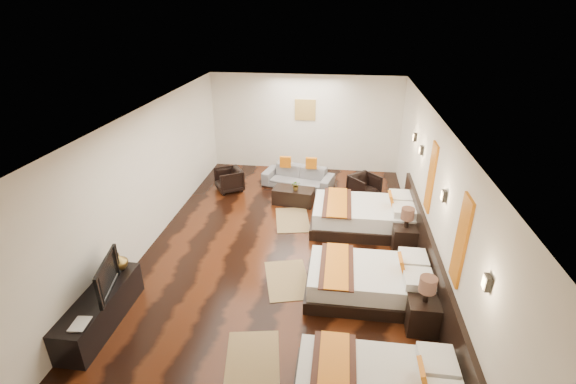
# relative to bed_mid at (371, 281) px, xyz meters

# --- Properties ---
(floor) EXTENTS (5.50, 9.50, 0.01)m
(floor) POSITION_rel_bed_mid_xyz_m (-1.70, 1.03, -0.28)
(floor) COLOR black
(floor) RESTS_ON ground
(ceiling) EXTENTS (5.50, 9.50, 0.01)m
(ceiling) POSITION_rel_bed_mid_xyz_m (-1.70, 1.03, 2.52)
(ceiling) COLOR white
(ceiling) RESTS_ON floor
(back_wall) EXTENTS (5.50, 0.01, 2.80)m
(back_wall) POSITION_rel_bed_mid_xyz_m (-1.70, 5.78, 1.12)
(back_wall) COLOR silver
(back_wall) RESTS_ON floor
(left_wall) EXTENTS (0.01, 9.50, 2.80)m
(left_wall) POSITION_rel_bed_mid_xyz_m (-4.45, 1.03, 1.12)
(left_wall) COLOR silver
(left_wall) RESTS_ON floor
(right_wall) EXTENTS (0.01, 9.50, 2.80)m
(right_wall) POSITION_rel_bed_mid_xyz_m (1.05, 1.03, 1.12)
(right_wall) COLOR silver
(right_wall) RESTS_ON floor
(headboard_panel) EXTENTS (0.08, 6.60, 0.90)m
(headboard_panel) POSITION_rel_bed_mid_xyz_m (1.01, 0.23, 0.17)
(headboard_panel) COLOR black
(headboard_panel) RESTS_ON floor
(bed_mid) EXTENTS (2.15, 1.35, 0.82)m
(bed_mid) POSITION_rel_bed_mid_xyz_m (0.00, 0.00, 0.00)
(bed_mid) COLOR black
(bed_mid) RESTS_ON floor
(bed_far) EXTENTS (2.34, 1.47, 0.89)m
(bed_far) POSITION_rel_bed_mid_xyz_m (0.00, 2.33, 0.02)
(bed_far) COLOR black
(bed_far) RESTS_ON floor
(nightstand_a) EXTENTS (0.48, 0.48, 0.95)m
(nightstand_a) POSITION_rel_bed_mid_xyz_m (0.75, -0.72, 0.05)
(nightstand_a) COLOR black
(nightstand_a) RESTS_ON floor
(nightstand_b) EXTENTS (0.48, 0.48, 0.95)m
(nightstand_b) POSITION_rel_bed_mid_xyz_m (0.75, 1.53, 0.05)
(nightstand_b) COLOR black
(nightstand_b) RESTS_ON floor
(jute_mat_near) EXTENTS (0.95, 1.31, 0.01)m
(jute_mat_near) POSITION_rel_bed_mid_xyz_m (-1.70, -1.73, -0.27)
(jute_mat_near) COLOR olive
(jute_mat_near) RESTS_ON floor
(jute_mat_mid) EXTENTS (1.04, 1.35, 0.01)m
(jute_mat_mid) POSITION_rel_bed_mid_xyz_m (-1.47, 0.21, -0.27)
(jute_mat_mid) COLOR olive
(jute_mat_mid) RESTS_ON floor
(jute_mat_far) EXTENTS (0.96, 1.32, 0.01)m
(jute_mat_far) POSITION_rel_bed_mid_xyz_m (-1.65, 2.47, -0.27)
(jute_mat_far) COLOR olive
(jute_mat_far) RESTS_ON floor
(tv_console) EXTENTS (0.50, 1.80, 0.55)m
(tv_console) POSITION_rel_bed_mid_xyz_m (-4.20, -1.27, -0.01)
(tv_console) COLOR black
(tv_console) RESTS_ON floor
(tv) EXTENTS (0.33, 0.95, 0.55)m
(tv) POSITION_rel_bed_mid_xyz_m (-4.15, -1.14, 0.54)
(tv) COLOR black
(tv) RESTS_ON tv_console
(book) EXTENTS (0.25, 0.32, 0.03)m
(book) POSITION_rel_bed_mid_xyz_m (-4.20, -1.90, 0.28)
(book) COLOR black
(book) RESTS_ON tv_console
(figurine) EXTENTS (0.36, 0.36, 0.30)m
(figurine) POSITION_rel_bed_mid_xyz_m (-4.20, -0.57, 0.42)
(figurine) COLOR brown
(figurine) RESTS_ON tv_console
(sofa) EXTENTS (2.00, 1.15, 0.55)m
(sofa) POSITION_rel_bed_mid_xyz_m (-1.73, 4.39, -0.01)
(sofa) COLOR slate
(sofa) RESTS_ON floor
(armchair_left) EXTENTS (0.91, 0.91, 0.61)m
(armchair_left) POSITION_rel_bed_mid_xyz_m (-3.54, 3.90, 0.02)
(armchair_left) COLOR black
(armchair_left) RESTS_ON floor
(armchair_right) EXTENTS (0.93, 0.93, 0.61)m
(armchair_right) POSITION_rel_bed_mid_xyz_m (0.03, 3.93, 0.02)
(armchair_right) COLOR black
(armchair_right) RESTS_ON floor
(coffee_table) EXTENTS (1.06, 0.63, 0.40)m
(coffee_table) POSITION_rel_bed_mid_xyz_m (-1.73, 3.34, -0.08)
(coffee_table) COLOR black
(coffee_table) RESTS_ON floor
(table_plant) EXTENTS (0.25, 0.22, 0.25)m
(table_plant) POSITION_rel_bed_mid_xyz_m (-1.67, 3.29, 0.24)
(table_plant) COLOR #2C581D
(table_plant) RESTS_ON coffee_table
(orange_panel_a) EXTENTS (0.04, 0.40, 1.30)m
(orange_panel_a) POSITION_rel_bed_mid_xyz_m (1.03, -0.87, 1.42)
(orange_panel_a) COLOR #D86014
(orange_panel_a) RESTS_ON right_wall
(orange_panel_b) EXTENTS (0.04, 0.40, 1.30)m
(orange_panel_b) POSITION_rel_bed_mid_xyz_m (1.03, 1.33, 1.42)
(orange_panel_b) COLOR #D86014
(orange_panel_b) RESTS_ON right_wall
(sconce_near) EXTENTS (0.07, 0.12, 0.18)m
(sconce_near) POSITION_rel_bed_mid_xyz_m (1.01, -1.97, 1.57)
(sconce_near) COLOR black
(sconce_near) RESTS_ON right_wall
(sconce_mid) EXTENTS (0.07, 0.12, 0.18)m
(sconce_mid) POSITION_rel_bed_mid_xyz_m (1.01, 0.23, 1.57)
(sconce_mid) COLOR black
(sconce_mid) RESTS_ON right_wall
(sconce_far) EXTENTS (0.07, 0.12, 0.18)m
(sconce_far) POSITION_rel_bed_mid_xyz_m (1.01, 2.43, 1.57)
(sconce_far) COLOR black
(sconce_far) RESTS_ON right_wall
(sconce_lounge) EXTENTS (0.07, 0.12, 0.18)m
(sconce_lounge) POSITION_rel_bed_mid_xyz_m (1.01, 3.33, 1.57)
(sconce_lounge) COLOR black
(sconce_lounge) RESTS_ON right_wall
(gold_artwork) EXTENTS (0.60, 0.04, 0.60)m
(gold_artwork) POSITION_rel_bed_mid_xyz_m (-1.70, 5.76, 1.52)
(gold_artwork) COLOR #AD873F
(gold_artwork) RESTS_ON back_wall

